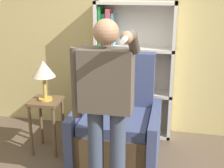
{
  "coord_description": "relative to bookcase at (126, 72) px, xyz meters",
  "views": [
    {
      "loc": [
        0.51,
        -2.09,
        2.0
      ],
      "look_at": [
        -0.08,
        0.83,
        1.04
      ],
      "focal_mm": 50.0,
      "sensor_mm": 36.0,
      "label": 1
    }
  ],
  "objects": [
    {
      "name": "side_table",
      "position": [
        -0.87,
        -0.7,
        -0.36
      ],
      "size": [
        0.35,
        0.35,
        0.67
      ],
      "color": "brown",
      "rests_on": "ground_plane"
    },
    {
      "name": "person_standing",
      "position": [
        0.03,
        -1.39,
        0.12
      ],
      "size": [
        0.62,
        0.78,
        1.72
      ],
      "color": "#384256",
      "rests_on": "ground_plane"
    },
    {
      "name": "bookcase",
      "position": [
        0.0,
        0.0,
        0.0
      ],
      "size": [
        1.03,
        0.28,
        1.79
      ],
      "color": "silver",
      "rests_on": "ground_plane"
    },
    {
      "name": "wall_back",
      "position": [
        0.09,
        0.16,
        0.52
      ],
      "size": [
        8.0,
        0.06,
        2.8
      ],
      "color": "tan",
      "rests_on": "ground_plane"
    },
    {
      "name": "armchair",
      "position": [
        -0.0,
        -0.63,
        -0.51
      ],
      "size": [
        0.99,
        0.91,
        1.21
      ],
      "color": "#4C3823",
      "rests_on": "ground_plane"
    },
    {
      "name": "table_lamp",
      "position": [
        -0.87,
        -0.7,
        0.16
      ],
      "size": [
        0.27,
        0.27,
        0.48
      ],
      "color": "gold",
      "rests_on": "side_table"
    }
  ]
}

